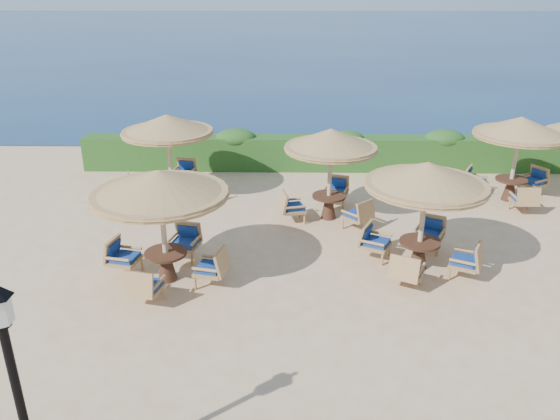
% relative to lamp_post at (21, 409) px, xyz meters
% --- Properties ---
extents(ground, '(120.00, 120.00, 0.00)m').
position_rel_lamp_post_xyz_m(ground, '(4.80, 6.80, -1.55)').
color(ground, tan).
rests_on(ground, ground).
extents(sea, '(160.00, 160.00, 0.00)m').
position_rel_lamp_post_xyz_m(sea, '(4.80, 76.80, -1.55)').
color(sea, '#0B234A').
rests_on(sea, ground).
extents(hedge, '(18.00, 0.90, 1.20)m').
position_rel_lamp_post_xyz_m(hedge, '(4.80, 14.00, -0.95)').
color(hedge, '#1C4516').
rests_on(hedge, ground).
extents(lamp_post, '(0.44, 0.44, 3.31)m').
position_rel_lamp_post_xyz_m(lamp_post, '(0.00, 0.00, 0.00)').
color(lamp_post, black).
rests_on(lamp_post, ground).
extents(cafe_set_0, '(3.02, 3.02, 2.65)m').
position_rel_lamp_post_xyz_m(cafe_set_0, '(0.45, 5.84, 0.32)').
color(cafe_set_0, '#C8AF8D').
rests_on(cafe_set_0, ground).
extents(cafe_set_1, '(2.82, 2.82, 2.65)m').
position_rel_lamp_post_xyz_m(cafe_set_1, '(6.33, 6.50, 0.28)').
color(cafe_set_1, '#C8AF8D').
rests_on(cafe_set_1, ground).
extents(cafe_set_3, '(2.85, 2.85, 2.65)m').
position_rel_lamp_post_xyz_m(cafe_set_3, '(-0.49, 11.12, 0.36)').
color(cafe_set_3, '#C8AF8D').
rests_on(cafe_set_3, ground).
extents(cafe_set_4, '(2.75, 2.75, 2.65)m').
position_rel_lamp_post_xyz_m(cafe_set_4, '(4.38, 9.47, 0.31)').
color(cafe_set_4, '#C8AF8D').
rests_on(cafe_set_4, ground).
extents(cafe_set_5, '(2.77, 2.76, 2.65)m').
position_rel_lamp_post_xyz_m(cafe_set_5, '(10.15, 10.99, 0.34)').
color(cafe_set_5, '#C8AF8D').
rests_on(cafe_set_5, ground).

